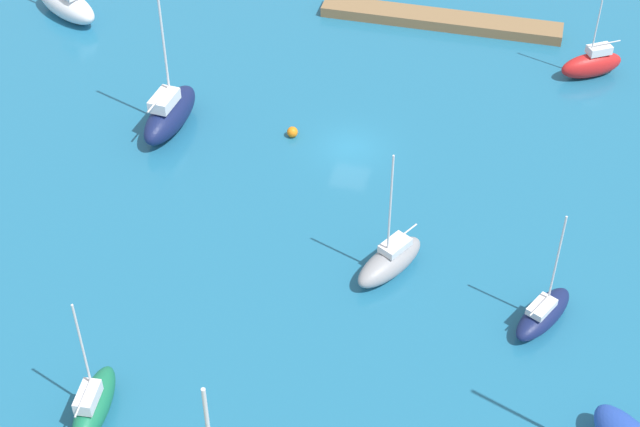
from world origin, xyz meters
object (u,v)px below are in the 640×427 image
pier_dock (441,20)px  sailboat_navy_lone_north (543,313)px  sailboat_green_east_end (94,404)px  mooring_buoy_orange (292,132)px  sailboat_red_lone_south (592,64)px  sailboat_navy_west_end (170,113)px  sailboat_white_far_south (66,3)px  sailboat_gray_far_north (390,261)px

pier_dock → sailboat_navy_lone_north: (-10.12, 30.37, 0.36)m
sailboat_green_east_end → mooring_buoy_orange: size_ratio=10.46×
sailboat_red_lone_south → sailboat_navy_west_end: 30.87m
sailboat_white_far_south → pier_dock: bearing=-138.0°
sailboat_red_lone_south → pier_dock: bearing=-53.3°
sailboat_white_far_south → sailboat_gray_far_north: bearing=174.0°
sailboat_red_lone_south → sailboat_white_far_south: bearing=-29.7°
pier_dock → sailboat_green_east_end: sailboat_green_east_end is taller
sailboat_red_lone_south → sailboat_white_far_south: (41.01, 1.29, 0.23)m
pier_dock → sailboat_gray_far_north: sailboat_gray_far_north is taller
sailboat_white_far_south → sailboat_green_east_end: bearing=147.0°
pier_dock → sailboat_navy_lone_north: sailboat_navy_lone_north is taller
sailboat_white_far_south → sailboat_navy_west_end: (-13.28, 12.28, 0.02)m
sailboat_red_lone_south → sailboat_green_east_end: (22.92, 37.33, -0.10)m
sailboat_green_east_end → sailboat_red_lone_south: bearing=-36.5°
sailboat_navy_lone_north → sailboat_white_far_south: sailboat_white_far_south is taller
pier_dock → sailboat_red_lone_south: sailboat_red_lone_south is taller
sailboat_green_east_end → sailboat_navy_west_end: (4.81, -23.77, 0.35)m
pier_dock → sailboat_white_far_south: size_ratio=1.66×
sailboat_navy_lone_north → sailboat_green_east_end: sailboat_green_east_end is taller
sailboat_red_lone_south → sailboat_gray_far_north: bearing=34.5°
pier_dock → mooring_buoy_orange: (7.58, 17.16, -0.03)m
sailboat_gray_far_north → mooring_buoy_orange: 14.35m
sailboat_green_east_end → sailboat_white_far_south: 40.33m
sailboat_gray_far_north → sailboat_navy_west_end: (17.18, -10.17, 0.39)m
sailboat_white_far_south → sailboat_navy_west_end: sailboat_navy_west_end is taller
sailboat_navy_west_end → sailboat_green_east_end: bearing=-163.1°
sailboat_red_lone_south → sailboat_white_far_south: size_ratio=0.80×
sailboat_white_far_south → mooring_buoy_orange: 24.34m
mooring_buoy_orange → sailboat_white_far_south: bearing=-27.3°
sailboat_navy_lone_north → sailboat_green_east_end: bearing=146.3°
sailboat_white_far_south → mooring_buoy_orange: (-21.61, 11.15, -0.90)m
sailboat_navy_west_end → sailboat_white_far_south: bearing=52.7°
sailboat_navy_west_end → sailboat_gray_far_north: bearing=-115.1°
sailboat_navy_lone_north → sailboat_white_far_south: size_ratio=0.67×
sailboat_navy_lone_north → sailboat_gray_far_north: bearing=105.2°
sailboat_green_east_end → sailboat_white_far_south: (18.09, -36.04, 0.33)m
sailboat_navy_lone_north → sailboat_gray_far_north: size_ratio=0.88×
sailboat_gray_far_north → sailboat_navy_west_end: size_ratio=0.73×
pier_dock → sailboat_red_lone_south: size_ratio=2.08×
sailboat_green_east_end → sailboat_gray_far_north: bearing=-47.3°
pier_dock → sailboat_navy_lone_north: size_ratio=2.49×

